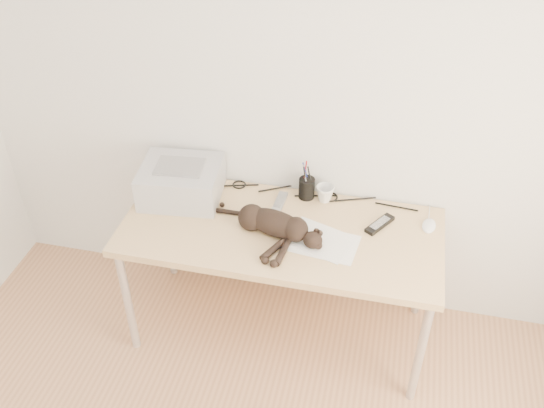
% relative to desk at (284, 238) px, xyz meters
% --- Properties ---
extents(wall_back, '(3.50, 0.00, 3.50)m').
position_rel_desk_xyz_m(wall_back, '(0.00, 0.27, 0.69)').
color(wall_back, white).
rests_on(wall_back, floor).
extents(desk, '(1.60, 0.70, 0.74)m').
position_rel_desk_xyz_m(desk, '(0.00, 0.00, 0.00)').
color(desk, '#E2C684').
rests_on(desk, floor).
extents(printer, '(0.44, 0.39, 0.19)m').
position_rel_desk_xyz_m(printer, '(-0.57, 0.07, 0.23)').
color(printer, '#ADADB2').
rests_on(printer, desk).
extents(papers, '(0.39, 0.32, 0.01)m').
position_rel_desk_xyz_m(papers, '(0.21, -0.14, 0.14)').
color(papers, white).
rests_on(papers, desk).
extents(cat, '(0.59, 0.37, 0.14)m').
position_rel_desk_xyz_m(cat, '(-0.04, -0.13, 0.19)').
color(cat, black).
rests_on(cat, desk).
extents(mug, '(0.14, 0.14, 0.09)m').
position_rel_desk_xyz_m(mug, '(0.18, 0.19, 0.18)').
color(mug, white).
rests_on(mug, desk).
extents(pen_cup, '(0.08, 0.08, 0.22)m').
position_rel_desk_xyz_m(pen_cup, '(0.08, 0.20, 0.19)').
color(pen_cup, black).
rests_on(pen_cup, desk).
extents(remote_grey, '(0.06, 0.17, 0.02)m').
position_rel_desk_xyz_m(remote_grey, '(-0.05, 0.11, 0.14)').
color(remote_grey, gray).
rests_on(remote_grey, desk).
extents(remote_black, '(0.14, 0.18, 0.02)m').
position_rel_desk_xyz_m(remote_black, '(0.48, 0.05, 0.14)').
color(remote_black, black).
rests_on(remote_black, desk).
extents(mouse, '(0.08, 0.12, 0.04)m').
position_rel_desk_xyz_m(mouse, '(0.72, 0.10, 0.15)').
color(mouse, white).
rests_on(mouse, desk).
extents(cable_tangle, '(1.36, 0.09, 0.01)m').
position_rel_desk_xyz_m(cable_tangle, '(0.00, 0.22, 0.14)').
color(cable_tangle, black).
rests_on(cable_tangle, desk).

